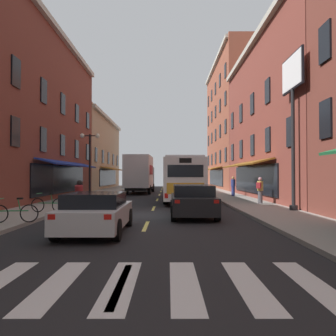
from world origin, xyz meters
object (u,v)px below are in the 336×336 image
Objects in this scene: street_lamp_twin at (90,163)px; sedan_near at (96,212)px; bicycle_near at (48,205)px; billboard_sign at (292,92)px; motorcycle_rider at (80,202)px; sedan_far at (145,184)px; pedestrian_mid at (233,186)px; sedan_mid at (192,201)px; pedestrian_near at (260,190)px; box_truck at (140,174)px; transit_bus at (181,179)px; bicycle_mid at (14,213)px.

sedan_near is at bearing -75.84° from street_lamp_twin.
sedan_near reaches higher than bicycle_near.
billboard_sign reaches higher than motorcycle_rider.
sedan_near is at bearing -55.44° from bicycle_near.
street_lamp_twin reaches higher than sedan_far.
pedestrian_mid is at bearing 55.02° from motorcycle_rider.
bicycle_near is at bearing 124.56° from sedan_near.
billboard_sign is 1.70× the size of sedan_mid.
pedestrian_near is (-0.61, 3.81, -5.05)m from billboard_sign.
bicycle_near is at bearing -89.94° from street_lamp_twin.
box_truck is 1.85× the size of sedan_mid.
sedan_far is 0.95× the size of street_lamp_twin.
sedan_mid is 0.97× the size of street_lamp_twin.
transit_bus is 6.75m from street_lamp_twin.
billboard_sign is at bearing -44.51° from pedestrian_near.
sedan_near is 3.57m from bicycle_mid.
pedestrian_mid is at bearing 127.68° from pedestrian_near.
pedestrian_near is at bearing -16.93° from street_lamp_twin.
bicycle_mid is 11.83m from street_lamp_twin.
motorcycle_rider is 16.28m from pedestrian_mid.
pedestrian_near is (4.52, 5.37, 0.26)m from sedan_mid.
street_lamp_twin reaches higher than box_truck.
sedan_near is at bearing -93.31° from pedestrian_near.
billboard_sign reaches higher than bicycle_mid.
box_truck is 5.23× the size of pedestrian_near.
sedan_far is at bearing 88.38° from motorcycle_rider.
sedan_far is 29.15m from motorcycle_rider.
box_truck is 18.90m from bicycle_near.
sedan_far is 17.95m from pedestrian_mid.
sedan_far is (-9.28, 27.19, -5.32)m from billboard_sign.
motorcycle_rider reaches higher than bicycle_mid.
sedan_near is at bearing -88.74° from sedan_far.
bicycle_mid is at bearing -117.92° from transit_bus.
bicycle_near is at bearing 89.52° from bicycle_mid.
pedestrian_near is at bearing 36.11° from bicycle_mid.
box_truck is 19.66m from motorcycle_rider.
street_lamp_twin reaches higher than motorcycle_rider.
transit_bus is at bearing -67.96° from box_truck.
pedestrian_near is at bearing 50.27° from sedan_near.
sedan_mid is at bearing -78.33° from box_truck.
bicycle_near and bicycle_mid have the same top height.
transit_bus is (-5.23, 8.10, -4.42)m from billboard_sign.
sedan_near is at bearing 126.02° from pedestrian_mid.
billboard_sign is 20.26m from box_truck.
billboard_sign reaches higher than pedestrian_near.
bicycle_near is (-2.73, -18.65, -1.46)m from box_truck.
sedan_mid is at bearing -89.38° from transit_bus.
pedestrian_mid is at bearing 20.57° from street_lamp_twin.
street_lamp_twin is (-2.55, -19.96, 2.05)m from sedan_far.
transit_bus reaches higher than sedan_mid.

